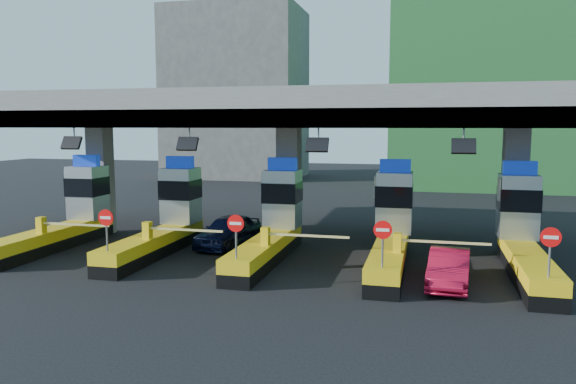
# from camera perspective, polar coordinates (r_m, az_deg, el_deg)

# --- Properties ---
(ground) EXTENTS (120.00, 120.00, 0.00)m
(ground) POSITION_cam_1_polar(r_m,az_deg,el_deg) (24.14, -1.63, -6.62)
(ground) COLOR black
(ground) RESTS_ON ground
(toll_canopy) EXTENTS (28.00, 12.09, 7.00)m
(toll_canopy) POSITION_cam_1_polar(r_m,az_deg,el_deg) (26.26, 0.03, 7.95)
(toll_canopy) COLOR slate
(toll_canopy) RESTS_ON ground
(toll_lane_far_left) EXTENTS (4.43, 8.00, 4.16)m
(toll_lane_far_left) POSITION_cam_1_polar(r_m,az_deg,el_deg) (28.43, -21.29, -2.18)
(toll_lane_far_left) COLOR black
(toll_lane_far_left) RESTS_ON ground
(toll_lane_left) EXTENTS (4.43, 8.00, 4.16)m
(toll_lane_left) POSITION_cam_1_polar(r_m,az_deg,el_deg) (25.88, -12.20, -2.71)
(toll_lane_left) COLOR black
(toll_lane_left) RESTS_ON ground
(toll_lane_center) EXTENTS (4.43, 8.00, 4.16)m
(toll_lane_center) POSITION_cam_1_polar(r_m,az_deg,el_deg) (24.12, -1.45, -3.24)
(toll_lane_center) COLOR black
(toll_lane_center) RESTS_ON ground
(toll_lane_right) EXTENTS (4.43, 8.00, 4.16)m
(toll_lane_right) POSITION_cam_1_polar(r_m,az_deg,el_deg) (23.31, 10.51, -3.70)
(toll_lane_right) COLOR black
(toll_lane_right) RESTS_ON ground
(toll_lane_far_right) EXTENTS (4.43, 8.00, 4.16)m
(toll_lane_far_right) POSITION_cam_1_polar(r_m,az_deg,el_deg) (23.56, 22.76, -4.01)
(toll_lane_far_right) COLOR black
(toll_lane_far_right) RESTS_ON ground
(bg_building_scaffold) EXTENTS (18.00, 12.00, 28.00)m
(bg_building_scaffold) POSITION_cam_1_polar(r_m,az_deg,el_deg) (55.55, 20.39, 15.06)
(bg_building_scaffold) COLOR #1E5926
(bg_building_scaffold) RESTS_ON ground
(bg_building_concrete) EXTENTS (14.00, 10.00, 18.00)m
(bg_building_concrete) POSITION_cam_1_polar(r_m,az_deg,el_deg) (62.13, -5.23, 9.88)
(bg_building_concrete) COLOR #4C4C49
(bg_building_concrete) RESTS_ON ground
(van) EXTENTS (2.33, 4.51, 1.47)m
(van) POSITION_cam_1_polar(r_m,az_deg,el_deg) (26.20, -6.07, -3.95)
(van) COLOR black
(van) RESTS_ON ground
(red_car) EXTENTS (1.65, 3.97, 1.28)m
(red_car) POSITION_cam_1_polar(r_m,az_deg,el_deg) (20.53, 16.04, -7.45)
(red_car) COLOR #AE0D29
(red_car) RESTS_ON ground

